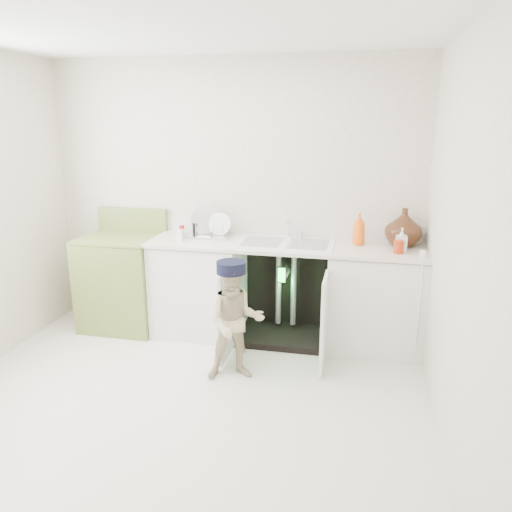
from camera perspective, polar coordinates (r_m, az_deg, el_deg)
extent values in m
plane|color=beige|center=(3.78, -8.51, -15.99)|extent=(3.50, 3.50, 0.00)
cube|color=silver|center=(4.71, -2.68, 6.80)|extent=(3.50, 2.50, 0.02)
cube|color=silver|center=(2.05, -24.90, -6.58)|extent=(3.50, 2.50, 0.02)
cube|color=silver|center=(3.13, 21.98, 1.10)|extent=(2.50, 3.00, 0.02)
plane|color=white|center=(3.27, -10.44, 24.66)|extent=(3.50, 3.50, 0.00)
cube|color=silver|center=(4.70, -6.44, -3.62)|extent=(0.80, 0.60, 0.86)
cube|color=silver|center=(4.47, 13.45, -4.99)|extent=(0.80, 0.60, 0.86)
cube|color=black|center=(4.77, 3.76, -3.27)|extent=(0.80, 0.06, 0.86)
cube|color=black|center=(4.67, 3.17, -8.97)|extent=(0.80, 0.60, 0.06)
cylinder|color=gray|center=(4.61, 2.59, -3.64)|extent=(0.05, 0.05, 0.70)
cylinder|color=gray|center=(4.60, 4.31, -3.76)|extent=(0.05, 0.05, 0.70)
cylinder|color=gray|center=(4.50, 3.38, -1.87)|extent=(0.07, 0.18, 0.07)
cube|color=silver|center=(4.15, -3.37, -6.65)|extent=(0.03, 0.40, 0.76)
cube|color=silver|center=(4.02, 7.76, -7.53)|extent=(0.02, 0.40, 0.76)
cube|color=white|center=(4.38, 3.33, 1.24)|extent=(2.44, 0.64, 0.03)
cube|color=white|center=(4.64, 3.92, 3.19)|extent=(2.44, 0.02, 0.15)
cube|color=white|center=(4.38, 3.34, 1.37)|extent=(0.85, 0.55, 0.02)
cube|color=gray|center=(4.41, 0.71, 1.64)|extent=(0.34, 0.40, 0.01)
cube|color=gray|center=(4.35, 6.01, 1.35)|extent=(0.34, 0.40, 0.01)
cylinder|color=silver|center=(4.57, 3.79, 3.19)|extent=(0.03, 0.03, 0.17)
cylinder|color=silver|center=(4.50, 3.69, 3.96)|extent=(0.02, 0.14, 0.02)
cylinder|color=silver|center=(4.57, 5.15, 2.51)|extent=(0.04, 0.04, 0.06)
cylinder|color=white|center=(4.17, 18.16, -5.16)|extent=(0.01, 0.01, 0.70)
cube|color=white|center=(4.14, 18.49, 0.21)|extent=(0.04, 0.02, 0.06)
cube|color=silver|center=(4.66, -5.48, 2.38)|extent=(0.43, 0.29, 0.02)
cylinder|color=silver|center=(4.67, -5.88, 3.36)|extent=(0.27, 0.10, 0.26)
cylinder|color=white|center=(4.61, -4.15, 3.12)|extent=(0.21, 0.06, 0.21)
cylinder|color=silver|center=(4.61, -7.91, 3.05)|extent=(0.01, 0.01, 0.12)
cylinder|color=silver|center=(4.58, -6.91, 3.01)|extent=(0.01, 0.01, 0.12)
cylinder|color=silver|center=(4.55, -5.89, 2.97)|extent=(0.01, 0.01, 0.12)
cylinder|color=silver|center=(4.52, -4.86, 2.92)|extent=(0.01, 0.01, 0.12)
cylinder|color=silver|center=(4.50, -3.81, 2.87)|extent=(0.01, 0.01, 0.12)
imported|color=#452B13|center=(4.44, 16.52, 3.16)|extent=(0.31, 0.31, 0.32)
imported|color=#FF5C0D|center=(4.40, 11.69, 3.05)|extent=(0.11, 0.11, 0.28)
imported|color=silver|center=(4.26, 16.29, 1.78)|extent=(0.09, 0.09, 0.20)
cylinder|color=#B22E0F|center=(4.21, 15.97, 1.03)|extent=(0.08, 0.08, 0.11)
cylinder|color=#B60F18|center=(4.69, -8.47, 2.88)|extent=(0.05, 0.05, 0.10)
cylinder|color=#C0B48D|center=(4.61, -8.53, 2.53)|extent=(0.06, 0.06, 0.08)
cylinder|color=black|center=(4.69, -6.98, 3.05)|extent=(0.04, 0.04, 0.12)
cube|color=silver|center=(4.51, -8.71, 2.29)|extent=(0.05, 0.05, 0.09)
cube|color=olive|center=(4.97, -14.92, -2.97)|extent=(0.71, 0.65, 0.86)
cube|color=olive|center=(4.85, -15.28, 2.04)|extent=(0.71, 0.65, 0.02)
cube|color=olive|center=(5.07, -13.91, 4.08)|extent=(0.71, 0.06, 0.23)
cylinder|color=black|center=(4.80, -18.04, 1.62)|extent=(0.16, 0.16, 0.02)
cylinder|color=silver|center=(4.80, -18.05, 1.76)|extent=(0.19, 0.19, 0.01)
cylinder|color=black|center=(5.07, -16.25, 2.49)|extent=(0.16, 0.16, 0.02)
cylinder|color=silver|center=(5.07, -16.26, 2.62)|extent=(0.19, 0.19, 0.01)
cylinder|color=black|center=(4.63, -14.22, 1.42)|extent=(0.16, 0.16, 0.02)
cylinder|color=silver|center=(4.63, -14.23, 1.56)|extent=(0.19, 0.19, 0.01)
cylinder|color=black|center=(4.91, -12.58, 2.33)|extent=(0.16, 0.16, 0.02)
cylinder|color=silver|center=(4.91, -12.59, 2.46)|extent=(0.19, 0.19, 0.01)
imported|color=#CAB791|center=(3.84, -2.39, -7.57)|extent=(0.54, 0.48, 0.93)
cylinder|color=black|center=(3.69, -2.47, -1.37)|extent=(0.28, 0.28, 0.09)
cube|color=black|center=(3.79, -2.57, -1.44)|extent=(0.19, 0.14, 0.01)
cube|color=black|center=(4.10, 2.96, -2.17)|extent=(0.07, 0.01, 0.14)
cube|color=#26F23F|center=(4.09, 2.94, -2.20)|extent=(0.06, 0.00, 0.12)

